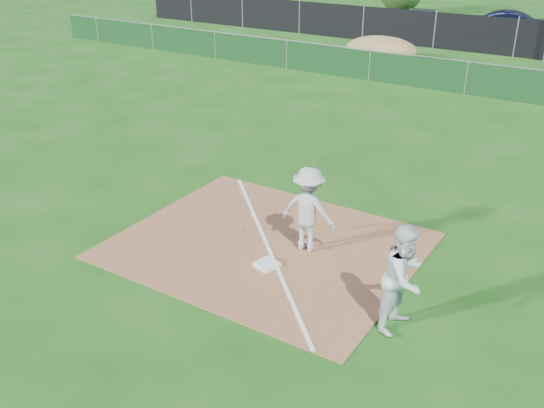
{
  "coord_description": "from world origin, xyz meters",
  "views": [
    {
      "loc": [
        6.02,
        -8.26,
        6.27
      ],
      "look_at": [
        0.13,
        1.0,
        1.0
      ],
      "focal_mm": 40.0,
      "sensor_mm": 36.0,
      "label": 1
    }
  ],
  "objects_px": {
    "first_base": "(267,264)",
    "car_left": "(426,20)",
    "play_at_first": "(308,210)",
    "car_mid": "(515,25)",
    "runner": "(404,278)"
  },
  "relations": [
    {
      "from": "first_base",
      "to": "car_left",
      "type": "height_order",
      "value": "car_left"
    },
    {
      "from": "play_at_first",
      "to": "car_mid",
      "type": "height_order",
      "value": "play_at_first"
    },
    {
      "from": "car_mid",
      "to": "play_at_first",
      "type": "bearing_deg",
      "value": 174.69
    },
    {
      "from": "first_base",
      "to": "car_mid",
      "type": "bearing_deg",
      "value": 93.29
    },
    {
      "from": "car_left",
      "to": "car_mid",
      "type": "xyz_separation_m",
      "value": [
        4.72,
        1.01,
        -0.0
      ]
    },
    {
      "from": "runner",
      "to": "car_mid",
      "type": "xyz_separation_m",
      "value": [
        -4.49,
        28.11,
        -0.23
      ]
    },
    {
      "from": "first_base",
      "to": "runner",
      "type": "height_order",
      "value": "runner"
    },
    {
      "from": "car_left",
      "to": "car_mid",
      "type": "height_order",
      "value": "car_left"
    },
    {
      "from": "play_at_first",
      "to": "car_mid",
      "type": "relative_size",
      "value": 0.42
    },
    {
      "from": "play_at_first",
      "to": "car_left",
      "type": "bearing_deg",
      "value": 104.5
    },
    {
      "from": "runner",
      "to": "car_left",
      "type": "distance_m",
      "value": 28.63
    },
    {
      "from": "car_mid",
      "to": "runner",
      "type": "bearing_deg",
      "value": 179.65
    },
    {
      "from": "first_base",
      "to": "runner",
      "type": "xyz_separation_m",
      "value": [
        2.9,
        -0.37,
        0.89
      ]
    },
    {
      "from": "runner",
      "to": "car_mid",
      "type": "relative_size",
      "value": 0.44
    },
    {
      "from": "play_at_first",
      "to": "car_mid",
      "type": "distance_m",
      "value": 26.78
    }
  ]
}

